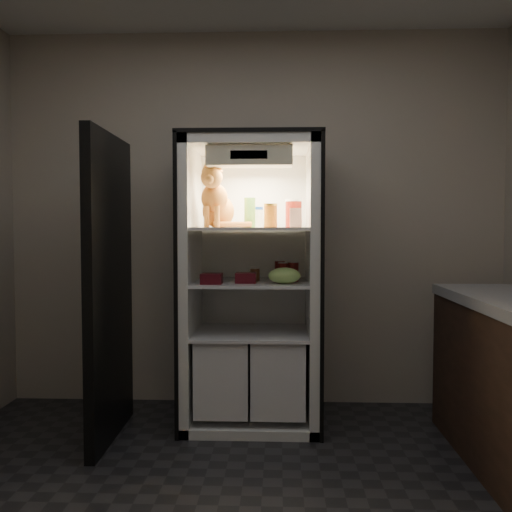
# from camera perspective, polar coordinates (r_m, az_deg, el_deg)

# --- Properties ---
(room_shell) EXTENTS (3.60, 3.60, 3.60)m
(room_shell) POSITION_cam_1_polar(r_m,az_deg,el_deg) (2.40, -2.04, 10.82)
(room_shell) COLOR white
(room_shell) RESTS_ON floor
(refrigerator) EXTENTS (0.90, 0.72, 1.88)m
(refrigerator) POSITION_cam_1_polar(r_m,az_deg,el_deg) (3.79, -0.42, -4.68)
(refrigerator) COLOR white
(refrigerator) RESTS_ON floor
(fridge_door) EXTENTS (0.08, 0.87, 1.85)m
(fridge_door) POSITION_cam_1_polar(r_m,az_deg,el_deg) (3.58, -14.45, -3.24)
(fridge_door) COLOR black
(fridge_door) RESTS_ON floor
(tabby_cat) EXTENTS (0.35, 0.40, 0.42)m
(tabby_cat) POSITION_cam_1_polar(r_m,az_deg,el_deg) (3.71, -3.97, 5.27)
(tabby_cat) COLOR #B26116
(tabby_cat) RESTS_ON refrigerator
(parmesan_shaker) EXTENTS (0.07, 0.07, 0.19)m
(parmesan_shaker) POSITION_cam_1_polar(r_m,az_deg,el_deg) (3.74, -0.63, 4.37)
(parmesan_shaker) COLOR green
(parmesan_shaker) RESTS_ON refrigerator
(mayo_tub) EXTENTS (0.10, 0.10, 0.14)m
(mayo_tub) POSITION_cam_1_polar(r_m,az_deg,el_deg) (3.86, -0.03, 3.91)
(mayo_tub) COLOR white
(mayo_tub) RESTS_ON refrigerator
(salsa_jar) EXTENTS (0.09, 0.09, 0.15)m
(salsa_jar) POSITION_cam_1_polar(r_m,az_deg,el_deg) (3.64, 1.46, 4.07)
(salsa_jar) COLOR maroon
(salsa_jar) RESTS_ON refrigerator
(pepper_jar) EXTENTS (0.11, 0.11, 0.19)m
(pepper_jar) POSITION_cam_1_polar(r_m,az_deg,el_deg) (3.81, 3.78, 4.28)
(pepper_jar) COLOR maroon
(pepper_jar) RESTS_ON refrigerator
(cream_carton) EXTENTS (0.07, 0.07, 0.12)m
(cream_carton) POSITION_cam_1_polar(r_m,az_deg,el_deg) (3.58, 3.98, 3.84)
(cream_carton) COLOR white
(cream_carton) RESTS_ON refrigerator
(soda_can_a) EXTENTS (0.07, 0.07, 0.13)m
(soda_can_a) POSITION_cam_1_polar(r_m,az_deg,el_deg) (3.81, 2.41, -1.42)
(soda_can_a) COLOR black
(soda_can_a) RESTS_ON refrigerator
(soda_can_b) EXTENTS (0.07, 0.07, 0.13)m
(soda_can_b) POSITION_cam_1_polar(r_m,az_deg,el_deg) (3.69, 3.75, -1.57)
(soda_can_b) COLOR black
(soda_can_b) RESTS_ON refrigerator
(soda_can_c) EXTENTS (0.07, 0.07, 0.12)m
(soda_can_c) POSITION_cam_1_polar(r_m,az_deg,el_deg) (3.68, 2.72, -1.61)
(soda_can_c) COLOR black
(soda_can_c) RESTS_ON refrigerator
(condiment_jar) EXTENTS (0.06, 0.06, 0.09)m
(condiment_jar) POSITION_cam_1_polar(r_m,az_deg,el_deg) (3.75, -0.11, -1.79)
(condiment_jar) COLOR #532E17
(condiment_jar) RESTS_ON refrigerator
(grape_bag) EXTENTS (0.20, 0.15, 0.10)m
(grape_bag) POSITION_cam_1_polar(r_m,az_deg,el_deg) (3.54, 2.86, -1.97)
(grape_bag) COLOR #7BB052
(grape_bag) RESTS_ON refrigerator
(berry_box_left) EXTENTS (0.13, 0.13, 0.06)m
(berry_box_left) POSITION_cam_1_polar(r_m,az_deg,el_deg) (3.54, -4.45, -2.27)
(berry_box_left) COLOR #550E14
(berry_box_left) RESTS_ON refrigerator
(berry_box_right) EXTENTS (0.13, 0.13, 0.06)m
(berry_box_right) POSITION_cam_1_polar(r_m,az_deg,el_deg) (3.59, -1.02, -2.19)
(berry_box_right) COLOR #550E14
(berry_box_right) RESTS_ON refrigerator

